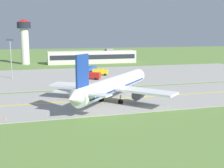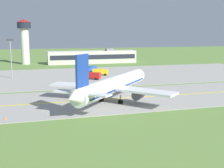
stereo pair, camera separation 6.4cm
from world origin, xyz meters
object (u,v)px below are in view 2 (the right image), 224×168
(airplane_lead, at_px, (113,85))
(service_truck_catering, at_px, (92,75))
(service_truck_baggage, at_px, (91,69))
(service_truck_fuel, at_px, (100,72))
(apron_light_mast, at_px, (11,54))
(control_tower, at_px, (25,37))

(airplane_lead, xyz_separation_m, service_truck_catering, (2.09, 34.88, -2.60))
(airplane_lead, bearing_deg, service_truck_catering, 86.57)
(service_truck_baggage, xyz_separation_m, service_truck_catering, (-3.59, -19.67, 0.00))
(service_truck_fuel, distance_m, service_truck_catering, 10.52)
(service_truck_baggage, relative_size, service_truck_catering, 0.94)
(airplane_lead, distance_m, service_truck_catering, 35.04)
(airplane_lead, xyz_separation_m, service_truck_baggage, (5.68, 54.55, -2.60))
(service_truck_baggage, bearing_deg, apron_light_mast, -162.75)
(control_tower, distance_m, apron_light_mast, 52.35)
(service_truck_catering, relative_size, apron_light_mast, 0.41)
(service_truck_fuel, relative_size, control_tower, 0.26)
(airplane_lead, xyz_separation_m, service_truck_fuel, (7.20, 44.08, -2.60))
(control_tower, bearing_deg, airplane_lead, -77.10)
(service_truck_fuel, relative_size, service_truck_catering, 1.03)
(control_tower, relative_size, apron_light_mast, 1.65)
(control_tower, xyz_separation_m, apron_light_mast, (-4.26, -51.89, -5.40))
(service_truck_baggage, height_order, apron_light_mast, apron_light_mast)
(service_truck_catering, relative_size, control_tower, 0.25)
(service_truck_catering, height_order, apron_light_mast, apron_light_mast)
(service_truck_fuel, bearing_deg, control_tower, 119.20)
(service_truck_baggage, height_order, control_tower, control_tower)
(service_truck_baggage, bearing_deg, service_truck_fuel, -81.74)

